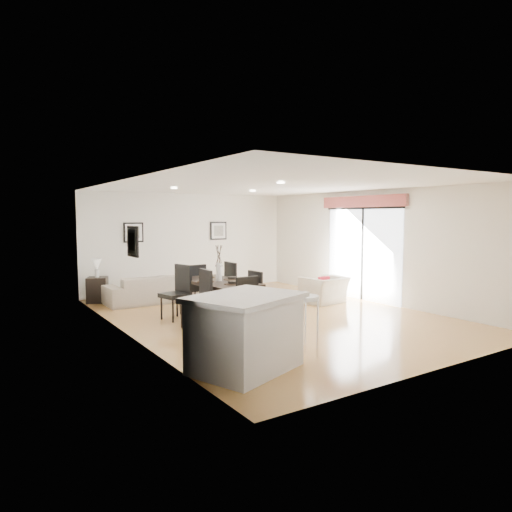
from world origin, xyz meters
TOP-DOWN VIEW (x-y plane):
  - ground at (0.00, 0.00)m, footprint 8.00×8.00m
  - wall_back at (0.00, 4.00)m, footprint 6.00×0.04m
  - wall_front at (0.00, -4.00)m, footprint 6.00×0.04m
  - wall_left at (-3.00, 0.00)m, footprint 0.04×8.00m
  - wall_right at (3.00, 0.00)m, footprint 0.04×8.00m
  - ceiling at (0.00, 0.00)m, footprint 6.00×8.00m
  - sofa at (-1.52, 2.76)m, footprint 2.29×0.92m
  - armchair at (1.85, 0.45)m, footprint 1.06×0.96m
  - courtyard_plant_a at (5.90, 0.08)m, footprint 0.67×0.62m
  - courtyard_plant_b at (5.57, 0.86)m, footprint 0.42×0.42m
  - dining_table at (-1.08, 0.29)m, footprint 1.01×1.91m
  - dining_chair_wnear at (-1.74, -0.19)m, footprint 0.52×0.52m
  - dining_chair_wfar at (-1.74, 0.78)m, footprint 0.59×0.59m
  - dining_chair_enear at (-0.41, -0.18)m, footprint 0.46×0.46m
  - dining_chair_efar at (-0.42, 0.76)m, footprint 0.51×0.51m
  - dining_chair_head at (-1.07, -0.88)m, footprint 0.46×0.46m
  - dining_chair_foot at (-1.07, 1.45)m, footprint 0.50×0.50m
  - vase at (-1.08, 0.29)m, footprint 0.93×1.43m
  - coffee_table at (0.07, 1.73)m, footprint 1.11×0.86m
  - side_table at (-2.67, 3.49)m, footprint 0.60×0.60m
  - table_lamp at (-2.67, 3.49)m, footprint 0.23×0.23m
  - cushion at (1.76, 0.36)m, footprint 0.30×0.11m
  - kitchen_island at (-2.23, -2.58)m, footprint 1.76×1.56m
  - bar_stool at (-1.22, -2.58)m, footprint 0.42×0.42m
  - framed_print_back_left at (-1.60, 3.97)m, footprint 0.52×0.04m
  - framed_print_back_right at (0.90, 3.97)m, footprint 0.52×0.04m
  - framed_print_left_wall at (-2.97, -0.20)m, footprint 0.04×0.52m
  - sliding_door at (2.96, 0.30)m, footprint 0.12×2.70m
  - courtyard at (6.16, 0.87)m, footprint 6.00×6.00m

SIDE VIEW (x-z plane):
  - ground at x=0.00m, z-range 0.00..0.00m
  - coffee_table at x=0.07m, z-range 0.00..0.39m
  - courtyard_plant_a at x=5.90m, z-range 0.00..0.60m
  - side_table at x=-2.67m, z-range 0.00..0.61m
  - armchair at x=1.85m, z-range 0.00..0.63m
  - sofa at x=-1.52m, z-range 0.00..0.67m
  - courtyard_plant_b at x=5.57m, z-range 0.00..0.72m
  - cushion at x=1.76m, z-range 0.36..0.65m
  - kitchen_island at x=-2.23m, z-range 0.01..1.03m
  - dining_chair_head at x=-1.07m, z-range 0.06..1.04m
  - dining_chair_enear at x=-0.41m, z-range 0.06..1.05m
  - dining_chair_foot at x=-1.07m, z-range 0.06..1.07m
  - dining_chair_efar at x=-0.42m, z-range 0.06..1.15m
  - dining_chair_wnear at x=-1.74m, z-range 0.06..1.16m
  - dining_chair_wfar at x=-1.74m, z-range 0.06..1.16m
  - dining_table at x=-1.08m, z-range 0.31..1.09m
  - bar_stool at x=-1.22m, z-range 0.33..1.25m
  - table_lamp at x=-2.67m, z-range 0.67..1.11m
  - courtyard at x=6.16m, z-range -0.08..1.92m
  - vase at x=-1.08m, z-range 0.72..1.44m
  - wall_back at x=0.00m, z-range 0.00..2.70m
  - wall_front at x=0.00m, z-range 0.00..2.70m
  - wall_left at x=-3.00m, z-range 0.00..2.70m
  - wall_right at x=3.00m, z-range 0.00..2.70m
  - framed_print_back_left at x=-1.60m, z-range 1.39..1.91m
  - framed_print_back_right at x=0.90m, z-range 1.39..1.91m
  - framed_print_left_wall at x=-2.97m, z-range 1.39..1.91m
  - sliding_door at x=2.96m, z-range 0.38..2.95m
  - ceiling at x=0.00m, z-range 2.69..2.71m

